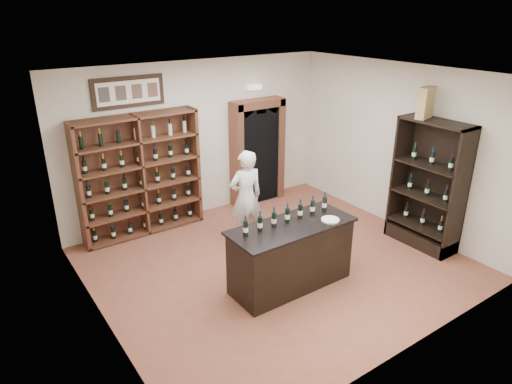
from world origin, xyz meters
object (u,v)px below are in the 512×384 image
Objects in this scene: wine_shelf at (140,175)px; counter_bottle_0 at (246,228)px; shopkeeper at (246,197)px; tasting_counter at (291,256)px; wine_crate at (425,103)px; side_cabinet at (426,204)px.

wine_shelf is 2.85m from counter_bottle_0.
tasting_counter is at bearing 88.01° from shopkeeper.
tasting_counter is at bearing -69.44° from wine_shelf.
shopkeeper is at bearing 132.66° from wine_crate.
shopkeeper is (0.95, 1.42, -0.27)m from counter_bottle_0.
wine_shelf is at bearing 110.56° from tasting_counter.
wine_crate is (3.37, -0.16, 1.34)m from counter_bottle_0.
counter_bottle_0 is at bearing 163.09° from wine_crate.
wine_shelf and side_cabinet have the same top height.
wine_shelf reaches higher than shopkeeper.
wine_shelf is 1.17× the size of tasting_counter.
counter_bottle_0 is at bearing -82.34° from wine_shelf.
wine_crate reaches higher than counter_bottle_0.
tasting_counter is (1.10, -2.93, -0.61)m from wine_shelf.
wine_shelf is 1.31× the size of shopkeeper.
wine_crate is (3.75, -2.99, 1.35)m from wine_shelf.
side_cabinet is at bearing -87.53° from wine_crate.
shopkeeper reaches higher than counter_bottle_0.
wine_crate reaches higher than wine_shelf.
wine_shelf is 4.98m from wine_crate.
wine_shelf is at bearing 97.66° from counter_bottle_0.
side_cabinet is 4.38× the size of wine_crate.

